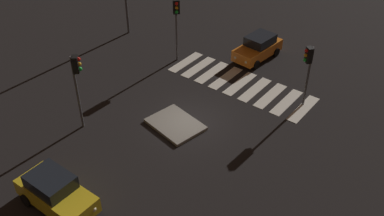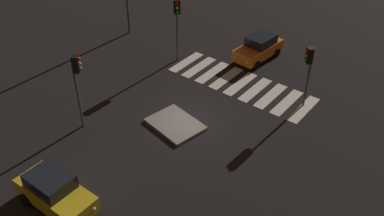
{
  "view_description": "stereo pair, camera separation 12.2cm",
  "coord_description": "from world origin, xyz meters",
  "px_view_note": "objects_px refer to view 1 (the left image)",
  "views": [
    {
      "loc": [
        -12.64,
        16.24,
        16.06
      ],
      "look_at": [
        0.0,
        0.0,
        1.0
      ],
      "focal_mm": 41.51,
      "sensor_mm": 36.0,
      "label": 1
    },
    {
      "loc": [
        -12.74,
        16.16,
        16.06
      ],
      "look_at": [
        0.0,
        0.0,
        1.0
      ],
      "focal_mm": 41.51,
      "sensor_mm": 36.0,
      "label": 2
    }
  ],
  "objects_px": {
    "car_orange": "(258,48)",
    "traffic_island": "(175,124)",
    "traffic_light_south": "(308,62)",
    "traffic_light_east": "(176,15)",
    "car_yellow": "(55,192)",
    "traffic_light_north": "(77,75)"
  },
  "relations": [
    {
      "from": "car_yellow",
      "to": "car_orange",
      "type": "height_order",
      "value": "car_yellow"
    },
    {
      "from": "car_yellow",
      "to": "car_orange",
      "type": "relative_size",
      "value": 1.01
    },
    {
      "from": "traffic_island",
      "to": "traffic_light_east",
      "type": "xyz_separation_m",
      "value": [
        4.67,
        -5.87,
        3.4
      ]
    },
    {
      "from": "traffic_island",
      "to": "traffic_light_north",
      "type": "height_order",
      "value": "traffic_light_north"
    },
    {
      "from": "traffic_island",
      "to": "traffic_light_south",
      "type": "height_order",
      "value": "traffic_light_south"
    },
    {
      "from": "traffic_light_south",
      "to": "car_yellow",
      "type": "bearing_deg",
      "value": 17.7
    },
    {
      "from": "car_orange",
      "to": "traffic_island",
      "type": "bearing_deg",
      "value": 7.35
    },
    {
      "from": "car_yellow",
      "to": "traffic_light_east",
      "type": "relative_size",
      "value": 0.89
    },
    {
      "from": "traffic_island",
      "to": "car_yellow",
      "type": "bearing_deg",
      "value": 86.52
    },
    {
      "from": "traffic_light_east",
      "to": "traffic_light_south",
      "type": "distance_m",
      "value": 9.5
    },
    {
      "from": "car_yellow",
      "to": "traffic_light_east",
      "type": "height_order",
      "value": "traffic_light_east"
    },
    {
      "from": "traffic_light_south",
      "to": "car_orange",
      "type": "bearing_deg",
      "value": -85.22
    },
    {
      "from": "traffic_island",
      "to": "traffic_light_south",
      "type": "bearing_deg",
      "value": -127.07
    },
    {
      "from": "car_yellow",
      "to": "traffic_light_south",
      "type": "distance_m",
      "value": 15.5
    },
    {
      "from": "traffic_light_east",
      "to": "car_orange",
      "type": "bearing_deg",
      "value": 85.6
    },
    {
      "from": "traffic_island",
      "to": "car_orange",
      "type": "distance_m",
      "value": 9.77
    },
    {
      "from": "car_orange",
      "to": "traffic_light_south",
      "type": "xyz_separation_m",
      "value": [
        -5.17,
        3.37,
        2.19
      ]
    },
    {
      "from": "traffic_light_east",
      "to": "traffic_light_south",
      "type": "bearing_deg",
      "value": 46.73
    },
    {
      "from": "traffic_light_north",
      "to": "traffic_island",
      "type": "bearing_deg",
      "value": -3.27
    },
    {
      "from": "car_orange",
      "to": "traffic_light_south",
      "type": "distance_m",
      "value": 6.55
    },
    {
      "from": "traffic_light_north",
      "to": "traffic_light_south",
      "type": "distance_m",
      "value": 13.08
    },
    {
      "from": "traffic_light_east",
      "to": "traffic_light_north",
      "type": "relative_size",
      "value": 1.0
    }
  ]
}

